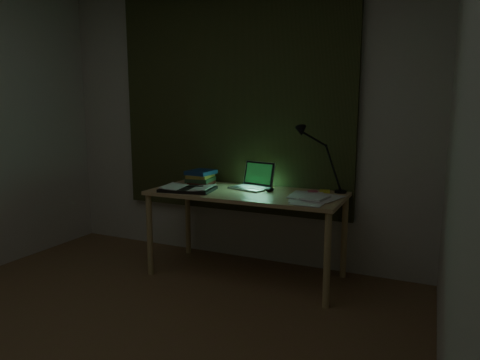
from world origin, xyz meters
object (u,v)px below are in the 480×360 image
(open_textbook, at_px, (188,188))
(book_stack, at_px, (201,177))
(laptop, at_px, (250,176))
(desk_lamp, at_px, (342,161))
(desk, at_px, (246,234))
(loose_papers, at_px, (309,197))

(open_textbook, height_order, book_stack, book_stack)
(laptop, relative_size, desk_lamp, 0.68)
(open_textbook, bearing_deg, desk, 9.55)
(book_stack, height_order, desk_lamp, desk_lamp)
(desk, distance_m, open_textbook, 0.60)
(desk, height_order, desk_lamp, desk_lamp)
(book_stack, bearing_deg, open_textbook, -81.57)
(laptop, bearing_deg, book_stack, -167.48)
(open_textbook, height_order, loose_papers, open_textbook)
(desk, xyz_separation_m, book_stack, (-0.50, 0.15, 0.42))
(desk, distance_m, loose_papers, 0.64)
(book_stack, relative_size, desk_lamp, 0.48)
(loose_papers, height_order, desk_lamp, desk_lamp)
(desk, xyz_separation_m, laptop, (-0.02, 0.12, 0.46))
(laptop, bearing_deg, open_textbook, -131.93)
(desk_lamp, bearing_deg, book_stack, -175.91)
(open_textbook, distance_m, book_stack, 0.30)
(laptop, xyz_separation_m, book_stack, (-0.47, 0.02, -0.05))
(laptop, height_order, book_stack, laptop)
(laptop, distance_m, loose_papers, 0.59)
(desk, relative_size, open_textbook, 3.74)
(open_textbook, relative_size, book_stack, 1.72)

